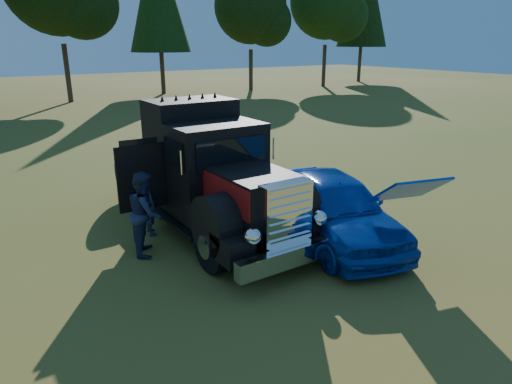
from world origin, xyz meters
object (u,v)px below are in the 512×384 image
at_px(diamond_t_truck, 209,176).
at_px(spectator_near, 149,202).
at_px(hotrod_coupe, 334,207).
at_px(spectator_far, 146,213).

xyz_separation_m(diamond_t_truck, spectator_near, (-1.39, 0.36, -0.49)).
bearing_deg(spectator_near, hotrod_coupe, -121.31).
relative_size(spectator_near, spectator_far, 0.87).
height_order(spectator_near, spectator_far, spectator_far).
distance_m(diamond_t_truck, spectator_near, 1.52).
relative_size(diamond_t_truck, spectator_far, 3.98).
bearing_deg(diamond_t_truck, spectator_far, -163.12).
xyz_separation_m(diamond_t_truck, hotrod_coupe, (1.98, -2.24, -0.50)).
distance_m(hotrod_coupe, spectator_near, 4.26).
bearing_deg(hotrod_coupe, spectator_near, 142.37).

